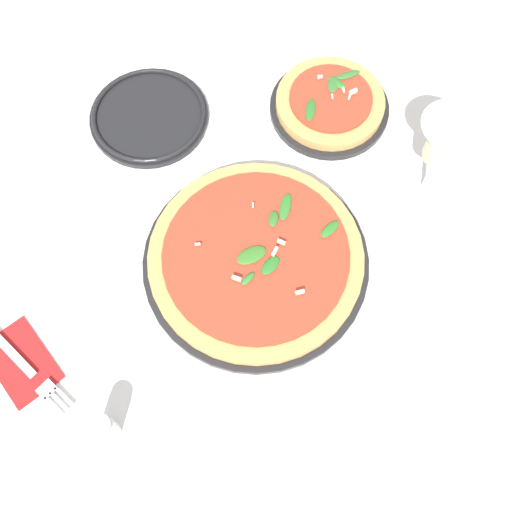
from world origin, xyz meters
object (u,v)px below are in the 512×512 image
(pizza_arugula_main, at_px, (256,259))
(pizza_personal_side, at_px, (330,104))
(shaker_pepper, at_px, (104,428))
(fork, at_px, (23,364))
(wine_glass, at_px, (444,144))
(side_plate_white, at_px, (149,116))

(pizza_arugula_main, distance_m, pizza_personal_side, 0.31)
(shaker_pepper, bearing_deg, fork, -148.05)
(wine_glass, distance_m, shaker_pepper, 0.61)
(pizza_arugula_main, xyz_separation_m, fork, (0.02, -0.37, -0.01))
(pizza_personal_side, relative_size, wine_glass, 1.19)
(pizza_arugula_main, relative_size, pizza_personal_side, 1.69)
(shaker_pepper, bearing_deg, wine_glass, 106.04)
(wine_glass, xyz_separation_m, side_plate_white, (-0.30, -0.36, -0.12))
(shaker_pepper, bearing_deg, pizza_personal_side, 125.63)
(pizza_arugula_main, bearing_deg, pizza_personal_side, 133.30)
(fork, bearing_deg, wine_glass, 68.23)
(pizza_arugula_main, relative_size, shaker_pepper, 5.12)
(fork, relative_size, shaker_pepper, 2.69)
(side_plate_white, xyz_separation_m, shaker_pepper, (0.47, -0.22, 0.02))
(pizza_arugula_main, distance_m, fork, 0.37)
(pizza_personal_side, distance_m, fork, 0.64)
(side_plate_white, height_order, shaker_pepper, shaker_pepper)
(wine_glass, bearing_deg, pizza_personal_side, -160.14)
(pizza_arugula_main, distance_m, shaker_pepper, 0.32)
(wine_glass, height_order, side_plate_white, wine_glass)
(pizza_arugula_main, distance_m, side_plate_white, 0.32)
(wine_glass, height_order, shaker_pepper, wine_glass)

